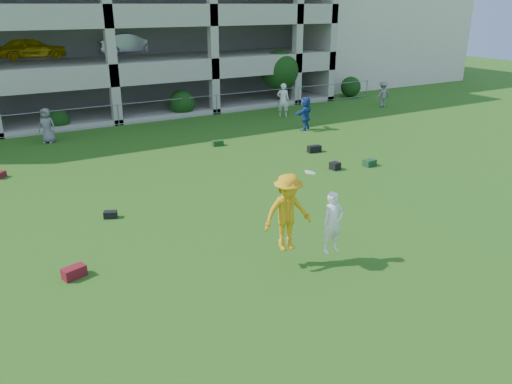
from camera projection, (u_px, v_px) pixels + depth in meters
ground at (339, 278)px, 12.20m from camera, size 100.00×100.00×0.00m
stucco_building at (344, 20)px, 43.90m from camera, size 16.00×14.00×10.00m
bystander_c at (47, 126)px, 23.85m from camera, size 0.97×0.91×1.67m
bystander_d at (306, 113)px, 26.31m from camera, size 1.67×1.24×1.75m
bystander_e at (283, 100)px, 29.39m from camera, size 0.86×0.80×1.97m
bystander_f at (383, 94)px, 32.21m from camera, size 1.08×0.62×1.66m
bag_red_a at (74, 272)px, 12.20m from camera, size 0.61×0.45×0.28m
bag_black_b at (110, 215)px, 15.61m from camera, size 0.47×0.38×0.22m
bag_green_c at (369, 163)px, 20.64m from camera, size 0.53×0.39×0.26m
crate_d at (335, 166)px, 20.17m from camera, size 0.39×0.39×0.30m
bag_black_e at (314, 149)px, 22.54m from camera, size 0.63×0.36×0.30m
bag_red_f at (0, 175)px, 19.21m from camera, size 0.51×0.52×0.24m
bag_green_g at (218, 143)px, 23.58m from camera, size 0.53×0.35×0.25m
frisbee_contest at (295, 214)px, 12.30m from camera, size 2.10×1.02×2.20m
parking_garage at (72, 8)px, 32.43m from camera, size 30.00×14.00×12.00m
fence at (118, 115)px, 27.32m from camera, size 36.06×0.06×1.20m
shrub_row at (190, 89)px, 29.74m from camera, size 34.38×2.52×3.50m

